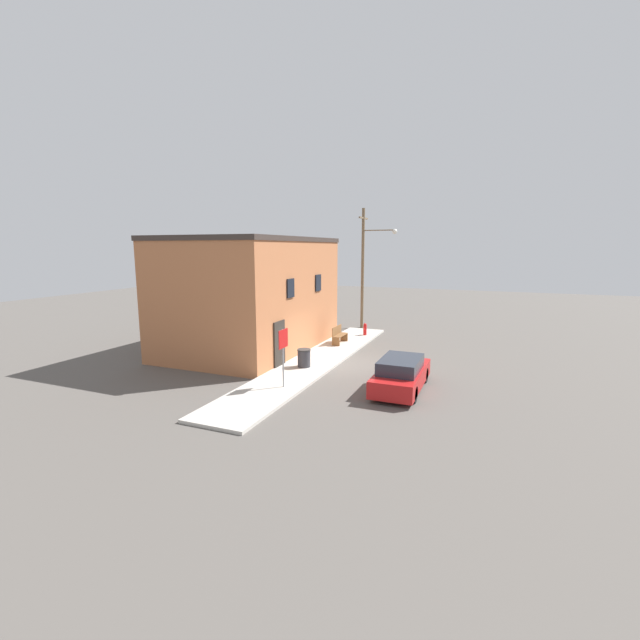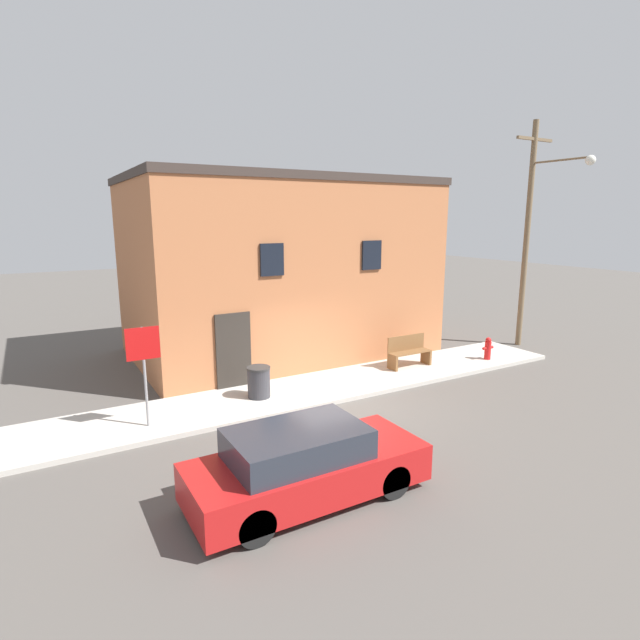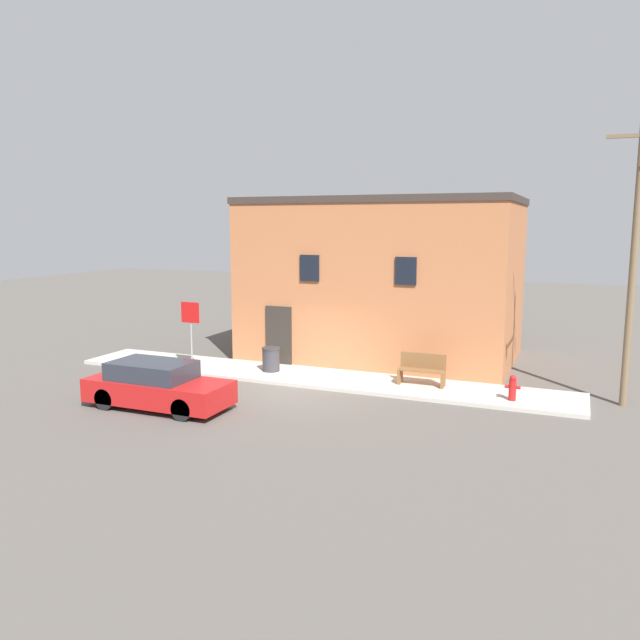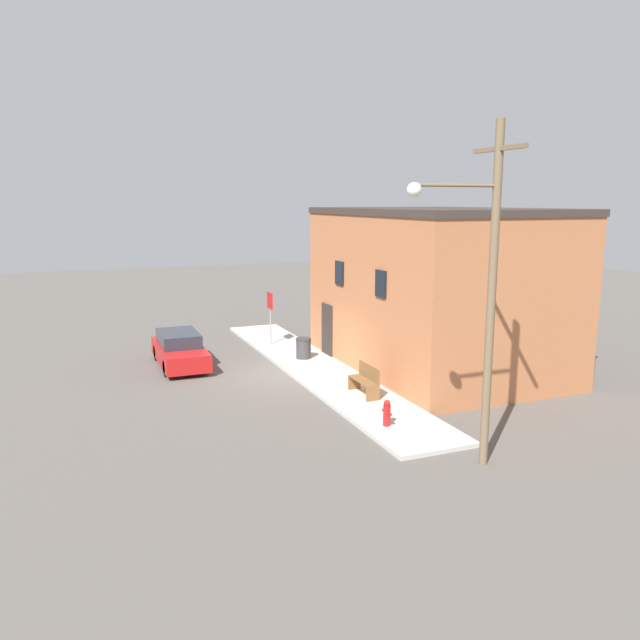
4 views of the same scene
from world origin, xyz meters
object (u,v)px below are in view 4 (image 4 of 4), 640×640
at_px(trash_bin, 304,348).
at_px(parked_car, 180,350).
at_px(bench, 365,380).
at_px(utility_pole, 485,282).
at_px(stop_sign, 270,308).
at_px(fire_hydrant, 387,413).

xyz_separation_m(trash_bin, parked_car, (-1.16, -4.69, 0.10)).
distance_m(bench, trash_bin, 5.19).
height_order(bench, utility_pole, utility_pole).
relative_size(stop_sign, utility_pole, 0.28).
bearing_deg(fire_hydrant, trash_bin, 176.26).
distance_m(utility_pole, parked_car, 13.63).
distance_m(bench, utility_pole, 6.91).
bearing_deg(trash_bin, parked_car, -103.91).
bearing_deg(fire_hydrant, parked_car, -155.51).
xyz_separation_m(fire_hydrant, utility_pole, (2.91, 0.89, 3.98)).
bearing_deg(bench, trash_bin, -177.97).
height_order(trash_bin, parked_car, parked_car).
height_order(fire_hydrant, parked_car, parked_car).
height_order(stop_sign, parked_car, stop_sign).
relative_size(stop_sign, parked_car, 0.56).
bearing_deg(utility_pole, bench, -178.17).
distance_m(fire_hydrant, trash_bin, 8.00).
bearing_deg(parked_car, utility_pole, 22.74).
bearing_deg(utility_pole, parked_car, -157.26).
bearing_deg(utility_pole, trash_bin, -178.08).
relative_size(stop_sign, trash_bin, 2.79).
xyz_separation_m(stop_sign, parked_car, (1.74, -4.23, -1.11)).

